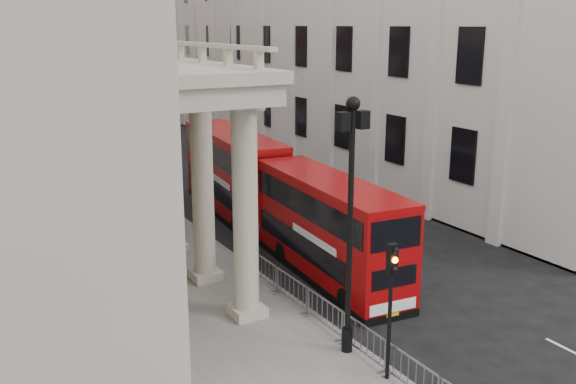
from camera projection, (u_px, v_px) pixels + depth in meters
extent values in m
cube|color=slate|center=(91.00, 189.00, 41.85)|extent=(6.00, 140.00, 0.12)
cube|color=slate|center=(307.00, 163.00, 49.67)|extent=(3.00, 140.00, 0.12)
cube|color=slate|center=(135.00, 184.00, 43.25)|extent=(0.20, 140.00, 0.14)
cube|color=#60605E|center=(55.00, 69.00, 97.41)|extent=(8.00, 8.00, 8.00)
cylinder|color=black|center=(347.00, 340.00, 20.94)|extent=(0.36, 0.36, 0.80)
cylinder|color=black|center=(350.00, 235.00, 20.03)|extent=(0.18, 0.18, 8.00)
sphere|color=black|center=(353.00, 104.00, 18.99)|extent=(0.44, 0.44, 0.44)
cube|color=black|center=(362.00, 120.00, 19.29)|extent=(0.35, 0.35, 0.55)
cube|color=black|center=(343.00, 121.00, 18.95)|extent=(0.35, 0.35, 0.55)
cylinder|color=black|center=(178.00, 216.00, 34.44)|extent=(0.36, 0.36, 0.80)
cylinder|color=black|center=(175.00, 150.00, 33.53)|extent=(0.18, 0.18, 8.00)
sphere|color=black|center=(172.00, 71.00, 32.49)|extent=(0.44, 0.44, 0.44)
cube|color=black|center=(179.00, 80.00, 32.78)|extent=(0.35, 0.35, 0.55)
cube|color=black|center=(166.00, 81.00, 32.45)|extent=(0.35, 0.35, 0.55)
cylinder|color=black|center=(105.00, 162.00, 47.93)|extent=(0.36, 0.36, 0.80)
cylinder|color=black|center=(101.00, 114.00, 47.02)|extent=(0.18, 0.18, 8.00)
sphere|color=black|center=(97.00, 57.00, 45.98)|extent=(0.44, 0.44, 0.44)
cube|color=black|center=(102.00, 64.00, 46.28)|extent=(0.35, 0.35, 0.55)
cube|color=black|center=(92.00, 64.00, 45.95)|extent=(0.35, 0.35, 0.55)
cylinder|color=black|center=(389.00, 327.00, 18.97)|extent=(0.12, 0.12, 3.40)
cube|color=black|center=(392.00, 259.00, 18.43)|extent=(0.28, 0.22, 0.90)
sphere|color=black|center=(395.00, 250.00, 18.24)|extent=(0.18, 0.18, 0.18)
sphere|color=orange|center=(395.00, 260.00, 18.32)|extent=(0.18, 0.18, 0.18)
sphere|color=black|center=(395.00, 270.00, 18.40)|extent=(0.18, 0.18, 0.18)
cube|color=gray|center=(412.00, 375.00, 18.54)|extent=(0.50, 2.30, 1.10)
cube|color=gray|center=(364.00, 341.00, 20.52)|extent=(0.50, 2.30, 1.10)
cube|color=gray|center=(325.00, 313.00, 22.50)|extent=(0.50, 2.30, 1.10)
cube|color=gray|center=(292.00, 290.00, 24.48)|extent=(0.50, 2.30, 1.10)
cube|color=gray|center=(264.00, 270.00, 26.46)|extent=(0.50, 2.30, 1.10)
cube|color=#950608|center=(328.00, 248.00, 27.33)|extent=(3.09, 10.06, 1.89)
cube|color=#950608|center=(328.00, 203.00, 26.84)|extent=(3.09, 10.06, 1.65)
cube|color=#950608|center=(329.00, 182.00, 26.60)|extent=(3.13, 10.10, 0.24)
cube|color=black|center=(327.00, 272.00, 27.61)|extent=(3.11, 10.06, 0.33)
cube|color=black|center=(328.00, 242.00, 27.27)|extent=(3.00, 8.18, 0.94)
cube|color=black|center=(329.00, 201.00, 26.81)|extent=(3.10, 9.50, 1.04)
cube|color=white|center=(393.00, 307.00, 23.17)|extent=(1.98, 0.20, 0.42)
cube|color=yellow|center=(393.00, 315.00, 23.24)|extent=(0.52, 0.08, 0.12)
cylinder|color=black|center=(346.00, 300.00, 24.08)|extent=(0.37, 0.96, 0.94)
cylinder|color=black|center=(394.00, 290.00, 24.95)|extent=(0.37, 0.96, 0.94)
cylinder|color=black|center=(283.00, 252.00, 29.12)|extent=(0.37, 0.96, 0.94)
cylinder|color=black|center=(324.00, 245.00, 30.00)|extent=(0.37, 0.96, 0.94)
cube|color=#A40709|center=(234.00, 189.00, 36.59)|extent=(3.61, 10.91, 2.04)
cube|color=#A40709|center=(234.00, 153.00, 36.05)|extent=(3.61, 10.91, 1.78)
cube|color=#A40709|center=(233.00, 135.00, 35.79)|extent=(3.66, 10.96, 0.25)
cube|color=black|center=(235.00, 209.00, 36.89)|extent=(3.63, 10.91, 0.36)
cube|color=black|center=(234.00, 185.00, 36.52)|extent=(3.47, 8.89, 1.02)
cube|color=black|center=(233.00, 151.00, 36.02)|extent=(3.61, 10.31, 1.12)
cube|color=white|center=(269.00, 228.00, 32.03)|extent=(2.14, 0.28, 0.46)
cube|color=yellow|center=(269.00, 234.00, 32.10)|extent=(0.56, 0.10, 0.13)
cylinder|color=black|center=(237.00, 224.00, 33.06)|extent=(0.43, 1.05, 1.02)
cylinder|color=black|center=(278.00, 219.00, 33.95)|extent=(0.43, 1.05, 1.02)
cylinder|color=black|center=(203.00, 196.00, 38.58)|extent=(0.43, 1.05, 1.02)
cylinder|color=black|center=(239.00, 192.00, 39.47)|extent=(0.43, 1.05, 1.02)
imported|color=black|center=(134.00, 246.00, 28.13)|extent=(0.76, 0.58, 1.88)
imported|color=black|center=(145.00, 245.00, 28.65)|extent=(1.00, 0.91, 1.66)
imported|color=black|center=(125.00, 197.00, 36.79)|extent=(0.91, 0.81, 1.57)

